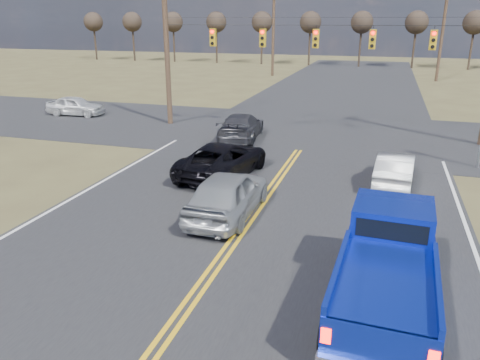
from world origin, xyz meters
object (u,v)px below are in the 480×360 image
(pickup_truck, at_px, (387,267))
(cross_car_west, at_px, (75,106))
(black_suv, at_px, (223,159))
(white_car_queue, at_px, (395,169))
(dgrey_car_queue, at_px, (241,126))
(silver_suv, at_px, (228,193))

(pickup_truck, relative_size, cross_car_west, 1.44)
(black_suv, bearing_deg, cross_car_west, -26.79)
(white_car_queue, relative_size, cross_car_west, 1.01)
(pickup_truck, distance_m, dgrey_car_queue, 16.36)
(silver_suv, height_order, cross_car_west, silver_suv)
(black_suv, relative_size, cross_car_west, 1.32)
(dgrey_car_queue, distance_m, cross_car_west, 13.23)
(dgrey_car_queue, bearing_deg, cross_car_west, -19.82)
(white_car_queue, distance_m, cross_car_west, 22.63)
(black_suv, relative_size, white_car_queue, 1.31)
(silver_suv, xyz_separation_m, white_car_queue, (5.38, 4.90, -0.13))
(white_car_queue, height_order, dgrey_car_queue, dgrey_car_queue)
(pickup_truck, distance_m, cross_car_west, 27.06)
(pickup_truck, height_order, white_car_queue, pickup_truck)
(pickup_truck, bearing_deg, white_car_queue, 90.88)
(cross_car_west, bearing_deg, white_car_queue, -116.75)
(silver_suv, relative_size, dgrey_car_queue, 0.95)
(white_car_queue, bearing_deg, dgrey_car_queue, -29.74)
(silver_suv, bearing_deg, dgrey_car_queue, -74.61)
(silver_suv, distance_m, black_suv, 4.26)
(silver_suv, height_order, dgrey_car_queue, silver_suv)
(black_suv, xyz_separation_m, dgrey_car_queue, (-1.16, 6.39, -0.01))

